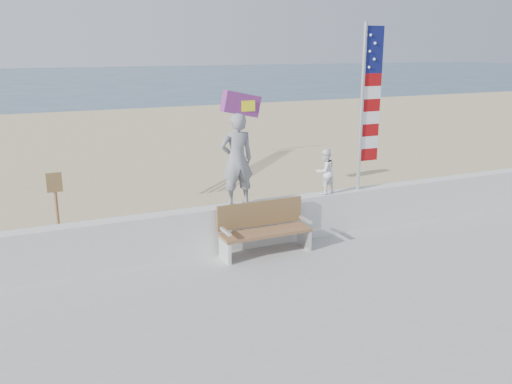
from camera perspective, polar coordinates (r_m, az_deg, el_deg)
ground at (r=9.42m, az=3.46°, el=-10.71°), size 220.00×220.00×0.00m
sand at (r=17.44m, az=-10.41°, el=1.38°), size 90.00×40.00×0.08m
seawall at (r=10.86m, az=-1.40°, el=-3.53°), size 30.00×0.35×0.90m
adult at (r=10.47m, az=-2.03°, el=3.41°), size 0.68×0.46×1.80m
child at (r=11.44m, az=7.26°, el=2.15°), size 0.53×0.45×0.96m
bench at (r=10.55m, az=0.82°, el=-3.77°), size 1.80×0.57×1.00m
flag at (r=11.75m, az=11.61°, el=9.39°), size 0.50×0.08×3.50m
parafoil_kite at (r=14.33m, az=-1.51°, el=9.24°), size 1.11×0.33×0.75m
sign at (r=12.25m, az=-20.31°, el=-0.79°), size 0.32×0.07×1.46m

